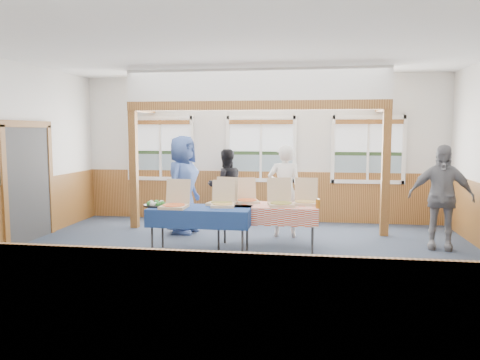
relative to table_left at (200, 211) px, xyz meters
name	(u,v)px	position (x,y,z in m)	size (l,w,h in m)	color
floor	(237,263)	(0.68, -0.51, -0.69)	(8.00, 8.00, 0.00)	#252B3C
ceiling	(236,47)	(0.68, -0.51, 2.51)	(8.00, 8.00, 0.00)	white
wall_back	(261,149)	(0.68, 2.99, 0.91)	(8.00, 8.00, 0.00)	silver
wall_front	(163,184)	(0.68, -4.01, 0.91)	(8.00, 8.00, 0.00)	silver
wainscot_back	(261,196)	(0.68, 2.96, -0.14)	(7.98, 0.05, 1.10)	brown
wainscot_front	(167,319)	(0.68, -3.99, -0.14)	(7.98, 0.05, 1.10)	brown
cased_opening	(28,184)	(-3.28, 0.39, 0.36)	(0.06, 1.30, 2.10)	#333333
window_left	(161,145)	(-1.62, 2.94, 0.98)	(1.56, 0.10, 1.46)	white
window_mid	(261,145)	(0.68, 2.94, 0.98)	(1.56, 0.10, 1.46)	white
window_right	(368,146)	(2.98, 2.94, 0.98)	(1.56, 0.10, 1.46)	white
post_left	(134,170)	(-1.82, 1.79, 0.51)	(0.15, 0.15, 2.40)	brown
post_right	(386,173)	(3.18, 1.79, 0.51)	(0.15, 0.15, 2.40)	brown
cross_beam	(255,105)	(0.68, 1.79, 1.80)	(5.15, 0.18, 0.18)	brown
table_left	(200,211)	(0.00, 0.00, 0.00)	(1.77, 1.13, 0.76)	#333333
table_right	(267,208)	(1.04, 0.44, 0.00)	(1.88, 1.47, 0.76)	#333333
pizza_box_a	(175,204)	(-0.40, -0.11, 0.13)	(0.42, 0.50, 0.44)	tan
pizza_box_b	(223,202)	(0.34, 0.16, 0.13)	(0.43, 0.51, 0.41)	tan
pizza_box_c	(222,201)	(0.30, 0.34, 0.13)	(0.51, 0.58, 0.45)	tan
pizza_box_d	(247,199)	(0.68, 0.63, 0.13)	(0.50, 0.55, 0.41)	tan
pizza_box_e	(281,202)	(1.28, 0.36, 0.13)	(0.50, 0.57, 0.45)	tan
pizza_box_f	(306,200)	(1.69, 0.58, 0.13)	(0.41, 0.49, 0.43)	tan
veggie_tray	(156,204)	(-0.75, 0.00, 0.09)	(0.40, 0.40, 0.09)	black
drink_glass	(318,204)	(1.89, 0.19, 0.14)	(0.07, 0.07, 0.15)	#A05E1A
woman_white	(285,191)	(1.29, 1.40, 0.18)	(0.64, 0.42, 1.75)	silver
woman_black	(226,186)	(-0.05, 2.59, 0.11)	(0.78, 0.61, 1.61)	black
man_blue	(183,185)	(-0.69, 1.45, 0.26)	(0.93, 0.61, 1.91)	#395290
person_grey	(441,197)	(3.95, 0.88, 0.19)	(1.04, 0.43, 1.77)	slate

